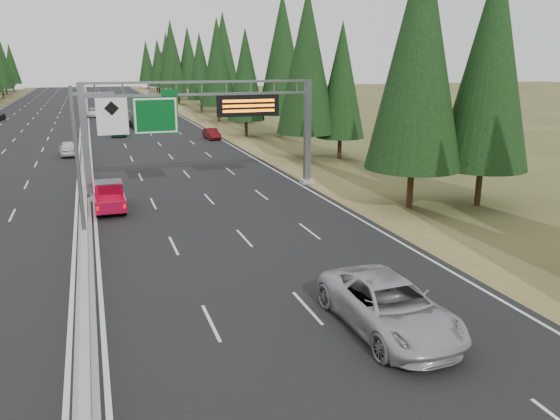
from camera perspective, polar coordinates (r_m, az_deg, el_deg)
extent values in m
cube|color=black|center=(83.76, -19.73, 8.17)|extent=(32.00, 260.00, 0.08)
cube|color=olive|center=(85.48, -7.61, 9.04)|extent=(3.60, 260.00, 0.06)
cube|color=gray|center=(83.74, -19.74, 8.30)|extent=(0.70, 260.00, 0.30)
cube|color=gray|center=(83.70, -19.77, 8.57)|extent=(0.30, 260.00, 0.60)
cube|color=slate|center=(38.61, -19.67, 6.66)|extent=(0.45, 0.45, 7.80)
cube|color=gray|center=(39.30, -19.18, 1.25)|extent=(0.90, 0.90, 0.30)
cube|color=slate|center=(41.59, 2.88, 8.09)|extent=(0.45, 0.45, 7.80)
cube|color=gray|center=(42.23, 2.81, 3.03)|extent=(0.90, 0.90, 0.30)
cube|color=slate|center=(39.01, -8.20, 13.11)|extent=(15.85, 0.35, 0.16)
cube|color=slate|center=(39.05, -8.15, 11.88)|extent=(15.85, 0.35, 0.16)
cube|color=#054C19|center=(38.41, -12.87, 9.60)|extent=(3.00, 0.10, 2.50)
cube|color=silver|center=(38.35, -12.86, 9.60)|extent=(2.85, 0.02, 2.35)
cube|color=#054C19|center=(38.42, -11.49, 11.93)|extent=(1.10, 0.10, 0.45)
cube|color=black|center=(39.57, -3.36, 10.84)|extent=(4.50, 0.40, 1.50)
cube|color=orange|center=(39.33, -3.28, 11.33)|extent=(3.80, 0.02, 0.18)
cube|color=orange|center=(39.36, -3.27, 10.82)|extent=(3.80, 0.02, 0.18)
cube|color=orange|center=(39.39, -3.26, 10.31)|extent=(3.80, 0.02, 0.18)
cylinder|color=slate|center=(28.73, -20.34, 4.08)|extent=(0.20, 0.20, 8.00)
cube|color=gray|center=(29.67, -19.65, -3.32)|extent=(0.50, 0.50, 0.20)
cube|color=slate|center=(28.30, -18.97, 11.41)|extent=(2.00, 0.15, 0.15)
cube|color=silver|center=(28.28, -17.13, 9.32)|extent=(1.50, 0.06, 1.80)
cylinder|color=black|center=(35.86, 13.44, 2.21)|extent=(0.40, 0.40, 2.66)
cone|color=black|center=(34.98, 14.31, 15.60)|extent=(5.99, 5.99, 13.98)
cylinder|color=black|center=(37.98, 20.04, 2.30)|extent=(0.40, 0.40, 2.51)
cone|color=black|center=(37.14, 21.18, 14.19)|extent=(5.66, 5.66, 13.20)
cylinder|color=black|center=(52.99, 2.73, 6.69)|extent=(0.40, 0.40, 2.52)
cone|color=black|center=(52.39, 2.85, 15.24)|extent=(5.68, 5.68, 13.24)
cylinder|color=black|center=(53.61, 6.24, 6.47)|extent=(0.40, 0.40, 2.06)
cone|color=black|center=(53.01, 6.45, 13.35)|extent=(4.63, 4.63, 10.80)
cylinder|color=black|center=(68.93, -3.55, 8.50)|extent=(0.40, 0.40, 2.07)
cone|color=black|center=(68.47, -3.65, 13.88)|extent=(4.66, 4.66, 10.87)
cylinder|color=black|center=(69.48, 0.25, 8.87)|extent=(0.40, 0.40, 2.76)
cone|color=black|center=(69.04, 0.26, 16.00)|extent=(6.21, 6.21, 14.50)
cylinder|color=black|center=(86.35, -6.39, 9.96)|extent=(0.40, 0.40, 2.50)
cone|color=black|center=(85.98, -6.55, 15.14)|extent=(5.62, 5.62, 13.11)
cylinder|color=black|center=(86.28, -3.50, 9.93)|extent=(0.40, 0.40, 2.22)
cone|color=black|center=(85.91, -3.58, 14.54)|extent=(5.00, 5.00, 11.66)
cylinder|color=black|center=(104.03, -8.19, 10.74)|extent=(0.40, 0.40, 2.27)
cone|color=black|center=(103.72, -8.35, 14.65)|extent=(5.11, 5.11, 11.93)
cylinder|color=black|center=(103.45, -5.81, 10.95)|extent=(0.40, 0.40, 2.85)
cone|color=black|center=(103.16, -5.95, 15.88)|extent=(6.40, 6.40, 14.94)
cylinder|color=black|center=(122.08, -10.51, 11.18)|extent=(0.40, 0.40, 1.77)
cone|color=black|center=(121.83, -10.64, 13.78)|extent=(3.99, 3.99, 9.30)
cylinder|color=black|center=(119.70, -7.91, 11.22)|extent=(0.40, 0.40, 1.79)
cone|color=black|center=(119.44, -8.01, 13.89)|extent=(4.02, 4.02, 9.38)
cylinder|color=black|center=(137.48, -11.09, 11.84)|extent=(0.40, 0.40, 2.97)
cone|color=black|center=(137.27, -11.30, 15.71)|extent=(6.68, 6.68, 15.59)
cylinder|color=black|center=(137.87, -9.42, 11.88)|extent=(0.40, 0.40, 2.74)
cone|color=black|center=(137.65, -9.58, 15.44)|extent=(6.17, 6.17, 14.39)
cylinder|color=black|center=(156.06, -12.46, 12.05)|extent=(0.40, 0.40, 2.40)
cone|color=black|center=(155.85, -12.62, 14.80)|extent=(5.40, 5.40, 12.60)
cylinder|color=black|center=(156.46, -11.11, 12.13)|extent=(0.40, 0.40, 2.42)
cone|color=black|center=(156.25, -11.26, 14.91)|extent=(5.45, 5.45, 12.72)
cylinder|color=black|center=(172.87, -12.69, 12.24)|extent=(0.40, 0.40, 1.86)
cone|color=black|center=(172.69, -12.80, 14.16)|extent=(4.19, 4.19, 9.79)
cylinder|color=black|center=(173.78, -11.60, 12.47)|extent=(0.40, 0.40, 2.81)
cone|color=black|center=(173.60, -11.76, 15.36)|extent=(6.33, 6.33, 14.77)
cylinder|color=black|center=(192.87, -13.63, 12.56)|extent=(0.40, 0.40, 2.52)
cone|color=black|center=(192.70, -13.78, 14.89)|extent=(5.66, 5.66, 13.20)
cylinder|color=black|center=(190.72, -12.13, 12.55)|extent=(0.40, 0.40, 2.04)
cone|color=black|center=(190.55, -12.24, 14.46)|extent=(4.58, 4.58, 10.69)
cylinder|color=black|center=(157.14, -26.96, 10.79)|extent=(0.40, 0.40, 2.32)
cylinder|color=black|center=(173.55, -26.69, 11.10)|extent=(0.40, 0.40, 2.36)
cone|color=black|center=(173.36, -26.98, 13.52)|extent=(5.30, 5.30, 12.37)
cylinder|color=black|center=(191.33, -26.06, 11.42)|extent=(0.40, 0.40, 2.30)
cone|color=black|center=(191.16, -26.32, 13.55)|extent=(5.17, 5.17, 12.07)
cylinder|color=black|center=(192.77, -27.16, 11.41)|extent=(0.40, 0.40, 2.99)
imported|color=#A7A7AC|center=(19.64, 11.33, -9.80)|extent=(3.09, 6.51, 1.80)
cylinder|color=black|center=(34.73, -18.50, -0.11)|extent=(0.27, 0.72, 0.72)
cylinder|color=black|center=(34.76, -15.98, 0.11)|extent=(0.27, 0.72, 0.72)
cylinder|color=black|center=(37.61, -18.60, 1.03)|extent=(0.27, 0.72, 0.72)
cylinder|color=black|center=(37.64, -16.28, 1.23)|extent=(0.27, 0.72, 0.72)
cube|color=#AF0A2F|center=(36.19, -17.36, 0.81)|extent=(1.80, 5.05, 0.27)
cube|color=#AF0A2F|center=(36.83, -17.49, 2.06)|extent=(1.71, 1.98, 0.99)
cube|color=black|center=(36.77, -17.53, 2.47)|extent=(1.53, 1.71, 0.50)
cube|color=#AF0A2F|center=(34.79, -18.72, 0.67)|extent=(0.09, 2.16, 0.54)
cube|color=#AF0A2F|center=(34.83, -15.91, 0.91)|extent=(0.09, 2.16, 0.54)
cube|color=#AF0A2F|center=(33.75, -17.24, 0.35)|extent=(1.80, 0.09, 0.54)
imported|color=#135530|center=(72.13, -16.56, 8.06)|extent=(1.92, 4.62, 1.56)
imported|color=#510B10|center=(66.78, -7.16, 7.91)|extent=(1.60, 3.96, 1.28)
imported|color=black|center=(79.63, -14.54, 8.87)|extent=(2.64, 5.82, 1.65)
imported|color=white|center=(98.69, -18.90, 9.64)|extent=(2.40, 5.15, 1.43)
imported|color=black|center=(138.74, -18.15, 11.10)|extent=(1.81, 3.91, 1.30)
imported|color=silver|center=(58.49, -21.25, 6.05)|extent=(2.09, 4.46, 1.48)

